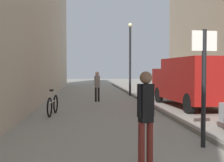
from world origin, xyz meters
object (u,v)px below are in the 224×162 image
pedestrian_mid_block (146,112)px  street_sign_post (204,78)px  pedestrian_main_foreground (97,84)px  lamp_post (130,54)px  bicycle_leaning (53,105)px  delivery_van (192,81)px

pedestrian_mid_block → street_sign_post: bearing=-160.4°
pedestrian_main_foreground → street_sign_post: bearing=-96.5°
street_sign_post → lamp_post: bearing=-99.1°
pedestrian_mid_block → bicycle_leaning: size_ratio=0.96×
pedestrian_mid_block → street_sign_post: (1.54, 1.18, 0.57)m
pedestrian_mid_block → lamp_post: 14.27m
pedestrian_mid_block → delivery_van: bearing=-133.2°
lamp_post → street_sign_post: bearing=-91.3°
street_sign_post → bicycle_leaning: bearing=-59.8°
delivery_van → lamp_post: lamp_post is taller
pedestrian_mid_block → delivery_van: delivery_van is taller
pedestrian_main_foreground → pedestrian_mid_block: 10.64m
pedestrian_mid_block → pedestrian_main_foreground: bearing=-105.4°
delivery_van → bicycle_leaning: size_ratio=3.19×
pedestrian_main_foreground → delivery_van: delivery_van is taller
pedestrian_mid_block → delivery_van: 8.83m
pedestrian_main_foreground → bicycle_leaning: 4.92m
bicycle_leaning → pedestrian_main_foreground: bearing=73.6°
bicycle_leaning → street_sign_post: bearing=-46.2°
pedestrian_mid_block → lamp_post: size_ratio=0.36×
pedestrian_mid_block → bicycle_leaning: (-2.31, 6.10, -0.59)m
delivery_van → bicycle_leaning: delivery_van is taller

